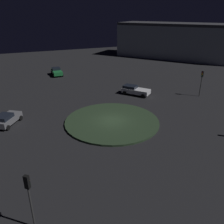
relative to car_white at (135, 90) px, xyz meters
name	(u,v)px	position (x,y,z in m)	size (l,w,h in m)	color
ground_plane	(112,122)	(7.53, 8.04, -0.78)	(119.02, 119.02, 0.00)	black
roundabout_island	(112,121)	(7.53, 8.04, -0.67)	(11.78, 11.78, 0.23)	#263823
car_white	(135,90)	(0.00, 0.00, 0.00)	(4.26, 4.67, 1.47)	white
car_green	(57,72)	(9.57, -17.68, 0.02)	(2.12, 4.10, 1.54)	#1E7238
car_grey	(7,119)	(19.65, 3.75, -0.02)	(3.60, 4.17, 1.47)	slate
traffic_light_northeast	(29,191)	(18.15, 20.35, 2.16)	(0.38, 0.39, 4.13)	#2D2D2D
traffic_light_west	(202,79)	(-9.29, 4.79, 2.17)	(0.38, 0.34, 4.15)	#2D2D2D
store_building	(176,41)	(-26.15, -24.51, 4.03)	(28.67, 32.21, 9.62)	#8C939E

